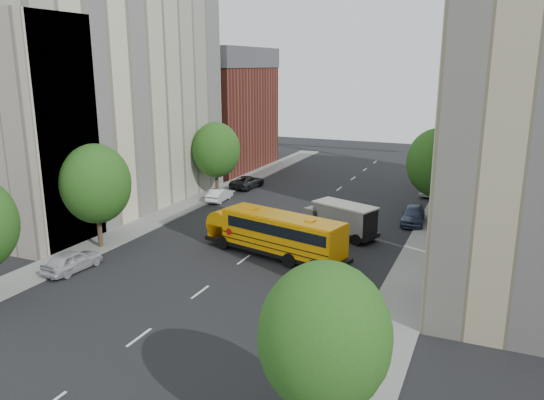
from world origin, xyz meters
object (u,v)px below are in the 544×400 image
Objects in this scene: street_tree_3 at (324,337)px; parked_car_5 at (430,187)px; street_tree_4 at (437,163)px; street_tree_2 at (216,150)px; parked_car_2 at (248,182)px; parked_car_1 at (219,195)px; school_bus at (273,232)px; street_tree_5 at (450,148)px; street_tree_1 at (96,184)px; parked_car_0 at (72,261)px; safari_truck at (340,219)px; parked_car_4 at (413,215)px.

street_tree_3 is 1.50× the size of parked_car_5.
street_tree_4 is 1.71× the size of parked_car_5.
street_tree_2 reaches higher than parked_car_2.
school_bus is at bearing 127.55° from parked_car_1.
parked_car_5 is at bearing -154.40° from parked_car_1.
street_tree_4 reaches higher than street_tree_5.
street_tree_1 is 1.85× the size of parked_car_0.
street_tree_3 reaches higher than safari_truck.
street_tree_3 is 36.54m from parked_car_1.
street_tree_1 is at bearing -126.72° from safari_truck.
school_bus is 2.98× the size of parked_car_1.
school_bus is 2.47× the size of parked_car_5.
street_tree_5 is at bearing -150.45° from parked_car_1.
school_bus reaches higher than parked_car_4.
parked_car_2 is at bearing -94.77° from parked_car_1.
street_tree_3 is 1.67× the size of parked_car_0.
street_tree_5 is 5.02m from parked_car_5.
street_tree_5 is 1.53× the size of parked_car_2.
parked_car_2 is 19.77m from parked_car_5.
parked_car_4 reaches higher than parked_car_5.
parked_car_4 is (19.20, 20.06, 0.07)m from parked_car_0.
parked_car_5 is at bearing 85.21° from school_bus.
parked_car_4 is (-1.40, -2.33, -4.28)m from street_tree_4.
parked_car_0 is at bearing 85.23° from parked_car_1.
parked_car_2 is at bearing -159.90° from street_tree_5.
street_tree_4 is at bearing -179.05° from parked_car_1.
parked_car_2 is (0.00, 26.85, -0.04)m from parked_car_0.
parked_car_5 is at bearing -117.72° from parked_car_0.
street_tree_2 is at bearing 180.00° from street_tree_4.
parked_car_4 is (19.20, -6.79, 0.11)m from parked_car_2.
street_tree_3 reaches higher than parked_car_4.
school_bus is (-9.41, -26.35, -2.90)m from street_tree_5.
street_tree_5 is 22.30m from parked_car_2.
street_tree_4 is (22.00, 18.00, 0.12)m from street_tree_1.
school_bus is 21.91m from parked_car_2.
parked_car_1 is at bearing -149.76° from parked_car_5.
safari_truck is 1.58× the size of parked_car_0.
parked_car_4 is at bearing -130.16° from parked_car_0.
safari_truck is (15.73, 9.90, -3.51)m from street_tree_1.
parked_car_0 is 20.32m from parked_car_1.
parked_car_4 reaches higher than parked_car_2.
street_tree_1 is 1.67× the size of parked_car_5.
street_tree_1 is 1.69× the size of parked_car_4.
street_tree_5 is 1.58× the size of parked_car_5.
parked_car_0 is (-11.19, -8.03, -1.08)m from school_bus.
street_tree_4 is at bearing 54.32° from parked_car_4.
parked_car_0 is at bearing -120.93° from street_tree_5.
school_bus is 2.39× the size of parked_car_2.
safari_truck is 7.58m from parked_car_4.
parked_car_0 is at bearing -72.29° from street_tree_1.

